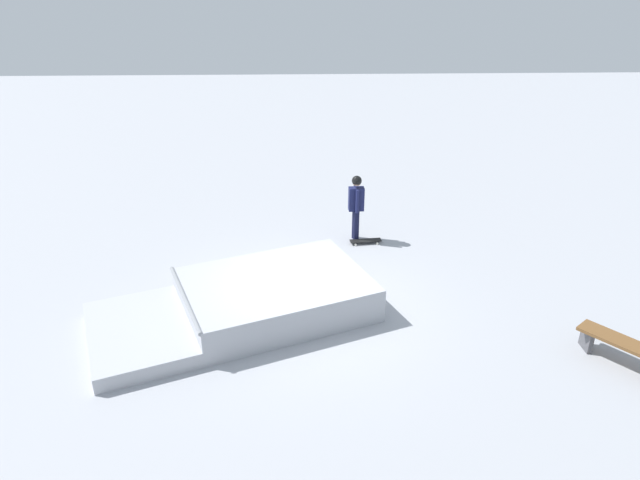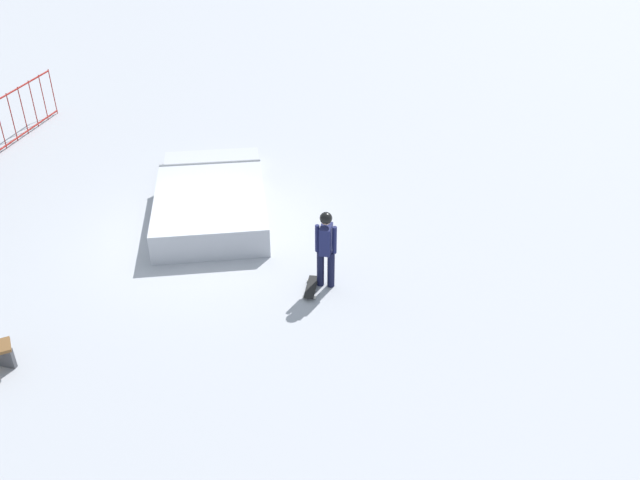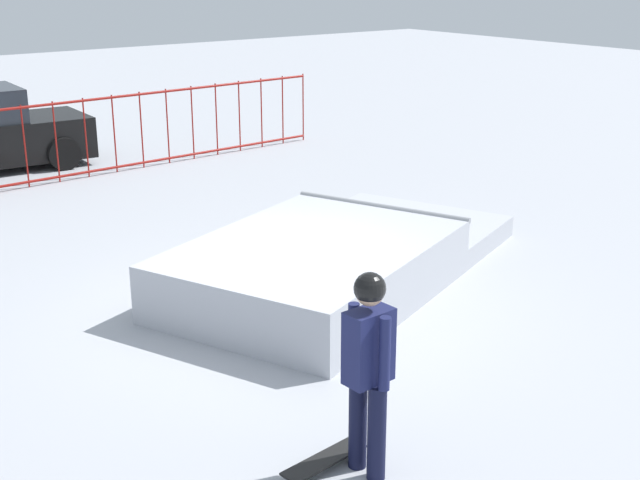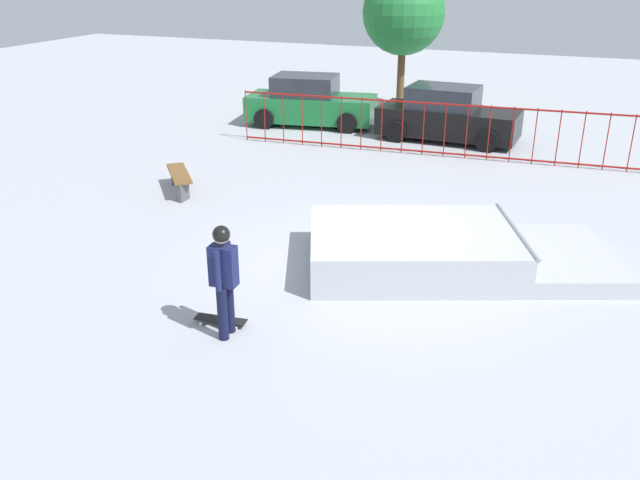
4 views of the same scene
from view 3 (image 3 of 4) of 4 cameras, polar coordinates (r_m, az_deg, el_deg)
The scene contains 5 objects.
ground_plane at distance 10.13m, azimuth -3.24°, elevation -4.78°, with size 60.00×60.00×0.00m, color #A8AAB2.
skate_ramp at distance 10.84m, azimuth 0.87°, elevation -1.38°, with size 5.98×4.41×0.74m.
skater at distance 6.70m, azimuth 3.25°, elevation -7.96°, with size 0.39×0.44×1.73m.
skateboard at distance 7.19m, azimuth 0.29°, elevation -14.48°, with size 0.82×0.33×0.09m.
perimeter_fence at distance 16.37m, azimuth -18.13°, elevation 6.14°, with size 12.38×0.85×1.50m.
Camera 3 is at (-5.16, -7.76, 3.97)m, focal length 47.99 mm.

